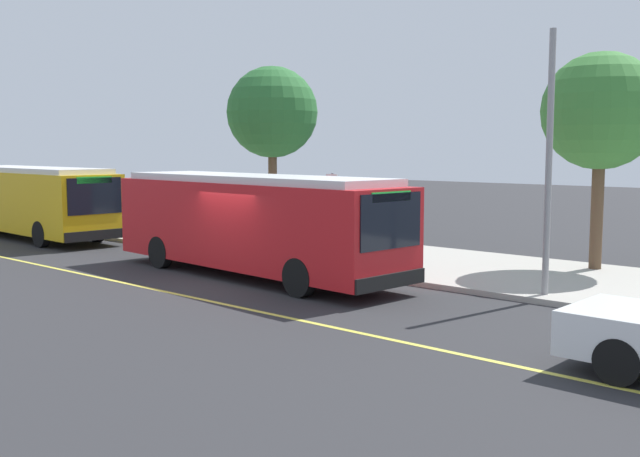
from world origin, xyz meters
TOP-DOWN VIEW (x-y plane):
  - ground_plane at (0.00, 0.00)m, footprint 120.00×120.00m
  - sidewalk_curb at (0.00, 6.00)m, footprint 44.00×6.40m
  - lane_stripe_center at (0.00, -2.20)m, footprint 36.00×0.14m
  - transit_bus_main at (-0.34, 1.01)m, footprint 10.74×3.26m
  - transit_bus_second at (-14.23, 1.26)m, footprint 10.73×2.97m
  - bus_shelter at (-2.88, 5.52)m, footprint 2.90×1.60m
  - waiting_bench at (-2.87, 5.42)m, footprint 1.60×0.48m
  - route_sign_post at (0.33, 3.72)m, footprint 0.44×0.08m
  - pedestrian_commuter at (-0.34, 4.22)m, footprint 0.24×0.40m
  - street_tree_near_shelter at (-6.53, 7.82)m, footprint 3.72×3.72m
  - street_tree_upstreet at (6.89, 8.14)m, footprint 3.43×3.43m
  - utility_pole at (7.56, 3.42)m, footprint 0.16×0.16m

SIDE VIEW (x-z plane):
  - ground_plane at x=0.00m, z-range 0.00..0.00m
  - lane_stripe_center at x=0.00m, z-range 0.00..0.01m
  - sidewalk_curb at x=0.00m, z-range 0.00..0.15m
  - waiting_bench at x=-2.87m, z-range 0.16..1.11m
  - pedestrian_commuter at x=-0.34m, z-range 0.27..1.96m
  - transit_bus_main at x=-0.34m, z-range 0.14..3.09m
  - transit_bus_second at x=-14.23m, z-range 0.14..3.09m
  - bus_shelter at x=-2.88m, z-range 0.68..3.16m
  - route_sign_post at x=0.33m, z-range 0.56..3.36m
  - utility_pole at x=7.56m, z-range 0.15..6.55m
  - street_tree_upstreet at x=6.89m, z-range 1.59..7.96m
  - street_tree_near_shelter at x=-6.53m, z-range 1.72..8.63m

